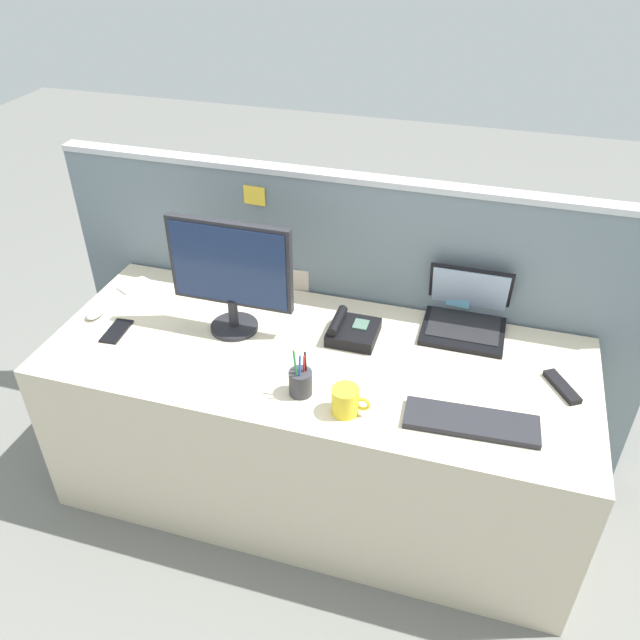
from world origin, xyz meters
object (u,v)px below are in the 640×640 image
Objects in this scene: laptop at (466,314)px; computer_mouse_right_hand at (96,312)px; cell_phone_white_slab at (135,285)px; coffee_mug at (346,401)px; desk_phone at (352,331)px; cell_phone_black_slab at (117,331)px; desktop_monitor at (230,271)px; tv_remote at (562,387)px; keyboard_main at (471,422)px; pen_cup at (301,382)px.

computer_mouse_right_hand is (-1.41, -0.34, -0.04)m from laptop.
coffee_mug is (1.06, -0.49, 0.04)m from cell_phone_white_slab.
laptop reaches higher than desk_phone.
coffee_mug is (0.95, -0.18, 0.04)m from cell_phone_black_slab.
desktop_monitor is 0.52m from cell_phone_black_slab.
laptop is 1.82× the size of tv_remote.
desktop_monitor is at bearing 147.37° from coffee_mug.
cell_phone_white_slab is 0.33m from cell_phone_black_slab.
keyboard_main is 4.24× the size of computer_mouse_right_hand.
pen_cup is (-0.09, -0.36, 0.02)m from desk_phone.
coffee_mug reaches higher than cell_phone_black_slab.
desktop_monitor is at bearing -171.58° from desk_phone.
coffee_mug is (0.08, -0.40, 0.02)m from desk_phone.
desk_phone is 1.20× the size of cell_phone_black_slab.
desk_phone reaches higher than computer_mouse_right_hand.
keyboard_main is at bearing -9.15° from computer_mouse_right_hand.
computer_mouse_right_hand is at bearing -166.29° from laptop.
coffee_mug reaches higher than cell_phone_white_slab.
computer_mouse_right_hand is at bearing 149.87° from tv_remote.
cell_phone_black_slab is (-0.42, -0.16, -0.25)m from desktop_monitor.
desk_phone is 0.98m from cell_phone_white_slab.
computer_mouse_right_hand is 1.77m from tv_remote.
pen_cup is at bearing -39.07° from desktop_monitor.
laptop is 1.34m from cell_phone_black_slab.
coffee_mug is at bearing -78.39° from desk_phone.
keyboard_main is 0.57m from pen_cup.
keyboard_main is at bearing -35.92° from desk_phone.
keyboard_main is 1.35m from cell_phone_black_slab.
keyboard_main is 3.28× the size of coffee_mug.
computer_mouse_right_hand is 0.77× the size of coffee_mug.
cell_phone_white_slab is at bearing 153.18° from pen_cup.
computer_mouse_right_hand is at bearing 147.10° from cell_phone_black_slab.
keyboard_main is 1.50m from computer_mouse_right_hand.
desktop_monitor is 2.57× the size of desk_phone.
coffee_mug is at bearing 172.97° from tv_remote.
tv_remote is at bearing 0.49° from computer_mouse_right_hand.
computer_mouse_right_hand reaches higher than cell_phone_white_slab.
desk_phone is 1.39× the size of cell_phone_white_slab.
desk_phone is 1.02m from computer_mouse_right_hand.
keyboard_main is 1.52m from cell_phone_white_slab.
desktop_monitor is 1.00m from keyboard_main.
desktop_monitor reaches higher than pen_cup.
pen_cup is at bearing -13.84° from cell_phone_black_slab.
laptop reaches higher than pen_cup.
laptop is at bearing 109.91° from tv_remote.
cell_phone_black_slab is at bearing -165.43° from desk_phone.
computer_mouse_right_hand reaches higher than tv_remote.
computer_mouse_right_hand reaches higher than cell_phone_black_slab.
tv_remote is (0.76, -0.09, -0.02)m from desk_phone.
cell_phone_black_slab is at bearing -159.30° from desktop_monitor.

